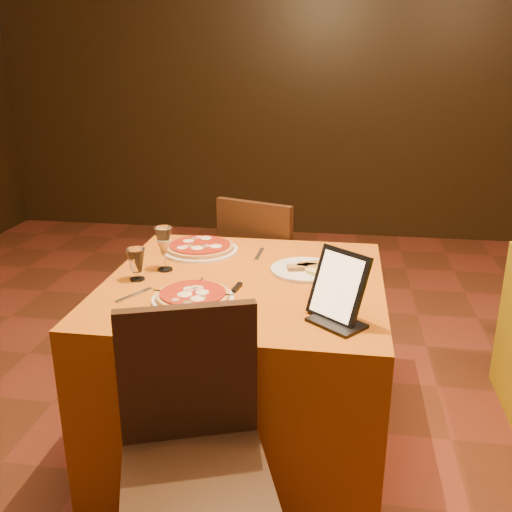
# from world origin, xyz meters

# --- Properties ---
(floor) EXTENTS (6.00, 7.00, 0.01)m
(floor) POSITION_xyz_m (0.00, 0.00, -0.01)
(floor) COLOR #5E2D19
(floor) RESTS_ON ground
(wall_back) EXTENTS (6.00, 0.01, 2.80)m
(wall_back) POSITION_xyz_m (0.00, 3.50, 1.40)
(wall_back) COLOR black
(wall_back) RESTS_ON floor
(main_table) EXTENTS (1.10, 1.10, 0.75)m
(main_table) POSITION_xyz_m (-0.15, 0.32, 0.38)
(main_table) COLOR #B0530B
(main_table) RESTS_ON floor
(chair_main_near) EXTENTS (0.54, 0.54, 0.91)m
(chair_main_near) POSITION_xyz_m (-0.15, -0.49, 0.46)
(chair_main_near) COLOR black
(chair_main_near) RESTS_ON floor
(chair_main_far) EXTENTS (0.58, 0.58, 0.91)m
(chair_main_far) POSITION_xyz_m (-0.15, 1.15, 0.46)
(chair_main_far) COLOR #30230F
(chair_main_far) RESTS_ON floor
(pizza_near) EXTENTS (0.30, 0.30, 0.03)m
(pizza_near) POSITION_xyz_m (-0.30, 0.08, 0.77)
(pizza_near) COLOR white
(pizza_near) RESTS_ON main_table
(pizza_far) EXTENTS (0.35, 0.35, 0.03)m
(pizza_far) POSITION_xyz_m (-0.41, 0.64, 0.77)
(pizza_far) COLOR white
(pizza_far) RESTS_ON main_table
(cutlet_dish) EXTENTS (0.29, 0.29, 0.03)m
(cutlet_dish) POSITION_xyz_m (0.08, 0.45, 0.76)
(cutlet_dish) COLOR white
(cutlet_dish) RESTS_ON main_table
(wine_glass) EXTENTS (0.10, 0.10, 0.19)m
(wine_glass) POSITION_xyz_m (-0.50, 0.38, 0.84)
(wine_glass) COLOR #F4D98A
(wine_glass) RESTS_ON main_table
(water_glass) EXTENTS (0.08, 0.08, 0.13)m
(water_glass) POSITION_xyz_m (-0.57, 0.25, 0.81)
(water_glass) COLOR white
(water_glass) RESTS_ON main_table
(tablet) EXTENTS (0.22, 0.21, 0.24)m
(tablet) POSITION_xyz_m (0.22, 0.02, 0.87)
(tablet) COLOR black
(tablet) RESTS_ON main_table
(knife) EXTENTS (0.05, 0.21, 0.01)m
(knife) POSITION_xyz_m (-0.17, 0.13, 0.75)
(knife) COLOR #A7A8AD
(knife) RESTS_ON main_table
(fork_near) EXTENTS (0.10, 0.16, 0.01)m
(fork_near) POSITION_xyz_m (-0.53, 0.10, 0.75)
(fork_near) COLOR #AAABB1
(fork_near) RESTS_ON main_table
(fork_far) EXTENTS (0.02, 0.17, 0.01)m
(fork_far) POSITION_xyz_m (-0.14, 0.63, 0.75)
(fork_far) COLOR #ACACB2
(fork_far) RESTS_ON main_table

